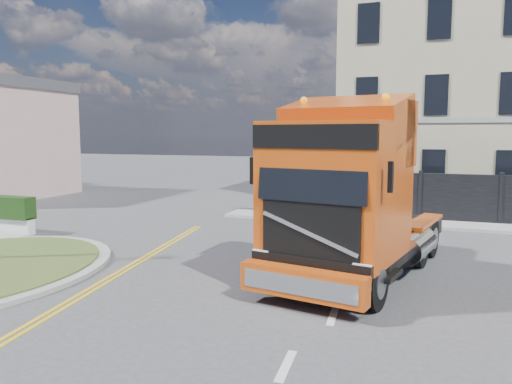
% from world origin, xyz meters
% --- Properties ---
extents(ground, '(120.00, 120.00, 0.00)m').
position_xyz_m(ground, '(0.00, 0.00, 0.00)').
color(ground, '#424244').
rests_on(ground, ground).
extents(hoarding_fence, '(18.80, 0.25, 2.00)m').
position_xyz_m(hoarding_fence, '(6.55, 9.00, 1.00)').
color(hoarding_fence, black).
rests_on(hoarding_fence, ground).
extents(georgian_building, '(12.30, 10.30, 12.80)m').
position_xyz_m(georgian_building, '(6.00, 16.50, 5.77)').
color(georgian_building, '#BFB798').
rests_on(georgian_building, ground).
extents(pavement_far, '(20.00, 1.60, 0.12)m').
position_xyz_m(pavement_far, '(6.00, 8.10, 0.06)').
color(pavement_far, '#989893').
rests_on(pavement_far, ground).
extents(truck, '(4.13, 7.71, 4.38)m').
position_xyz_m(truck, '(2.52, -0.41, 1.96)').
color(truck, black).
rests_on(truck, ground).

